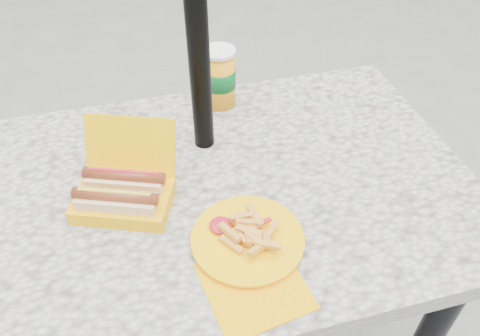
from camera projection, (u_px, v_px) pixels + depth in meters
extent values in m
cube|color=beige|center=(219.00, 192.00, 1.11)|extent=(1.20, 0.80, 0.05)
cylinder|color=black|center=(431.00, 333.00, 1.25)|extent=(0.07, 0.07, 0.70)
cylinder|color=black|center=(48.00, 238.00, 1.49)|extent=(0.07, 0.07, 0.70)
cylinder|color=black|center=(339.00, 181.00, 1.67)|extent=(0.07, 0.07, 0.70)
cylinder|color=black|center=(196.00, 13.00, 0.97)|extent=(0.05, 0.05, 2.20)
cube|color=#FFBA00|center=(123.00, 201.00, 1.03)|extent=(0.24, 0.20, 0.04)
cube|color=#FFBA00|center=(130.00, 146.00, 1.05)|extent=(0.22, 0.13, 0.13)
cube|color=beige|center=(118.00, 204.00, 1.00)|extent=(0.18, 0.11, 0.04)
cylinder|color=brown|center=(115.00, 196.00, 0.98)|extent=(0.18, 0.09, 0.03)
cylinder|color=yellow|center=(114.00, 192.00, 0.97)|extent=(0.15, 0.06, 0.01)
cube|color=beige|center=(126.00, 184.00, 1.04)|extent=(0.18, 0.11, 0.04)
cylinder|color=brown|center=(124.00, 176.00, 1.02)|extent=(0.18, 0.09, 0.03)
cylinder|color=#AE1A26|center=(123.00, 171.00, 1.01)|extent=(0.15, 0.06, 0.01)
cube|color=#FDAB00|center=(255.00, 286.00, 0.89)|extent=(0.21, 0.21, 0.00)
cylinder|color=#FFBA00|center=(248.00, 239.00, 0.97)|extent=(0.23, 0.23, 0.01)
cylinder|color=#FFBA00|center=(248.00, 238.00, 0.96)|extent=(0.24, 0.24, 0.01)
cube|color=orange|center=(243.00, 217.00, 0.97)|extent=(0.06, 0.01, 0.01)
cube|color=orange|center=(231.00, 244.00, 0.94)|extent=(0.04, 0.05, 0.01)
cube|color=orange|center=(250.00, 223.00, 0.96)|extent=(0.06, 0.03, 0.01)
cube|color=orange|center=(259.00, 228.00, 0.97)|extent=(0.02, 0.06, 0.01)
cube|color=orange|center=(230.00, 232.00, 0.94)|extent=(0.04, 0.06, 0.01)
cube|color=orange|center=(247.00, 239.00, 0.95)|extent=(0.05, 0.04, 0.01)
cube|color=orange|center=(253.00, 227.00, 0.96)|extent=(0.03, 0.06, 0.01)
cube|color=orange|center=(260.00, 247.00, 0.92)|extent=(0.06, 0.04, 0.01)
cube|color=orange|center=(250.00, 236.00, 0.94)|extent=(0.03, 0.06, 0.01)
cube|color=orange|center=(242.00, 238.00, 0.94)|extent=(0.04, 0.05, 0.01)
cube|color=orange|center=(249.00, 231.00, 0.95)|extent=(0.05, 0.04, 0.01)
cube|color=orange|center=(267.00, 244.00, 0.92)|extent=(0.06, 0.04, 0.01)
cube|color=orange|center=(238.00, 224.00, 0.97)|extent=(0.03, 0.06, 0.01)
cube|color=orange|center=(253.00, 231.00, 0.95)|extent=(0.03, 0.06, 0.01)
cube|color=orange|center=(255.00, 215.00, 0.98)|extent=(0.02, 0.06, 0.01)
cube|color=orange|center=(251.00, 234.00, 0.95)|extent=(0.05, 0.05, 0.01)
cube|color=orange|center=(247.00, 234.00, 0.95)|extent=(0.02, 0.06, 0.01)
cube|color=orange|center=(257.00, 228.00, 0.97)|extent=(0.04, 0.06, 0.01)
cube|color=orange|center=(270.00, 231.00, 0.95)|extent=(0.05, 0.05, 0.01)
cube|color=orange|center=(248.00, 236.00, 0.95)|extent=(0.02, 0.06, 0.01)
ellipsoid|color=#AE1A26|center=(221.00, 225.00, 0.98)|extent=(0.05, 0.05, 0.01)
cube|color=#AF2620|center=(250.00, 227.00, 0.96)|extent=(0.10, 0.03, 0.00)
cylinder|color=#FFA014|center=(220.00, 79.00, 1.28)|extent=(0.08, 0.08, 0.16)
cylinder|color=#05531D|center=(220.00, 78.00, 1.28)|extent=(0.09, 0.09, 0.05)
cylinder|color=white|center=(219.00, 51.00, 1.22)|extent=(0.09, 0.09, 0.01)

